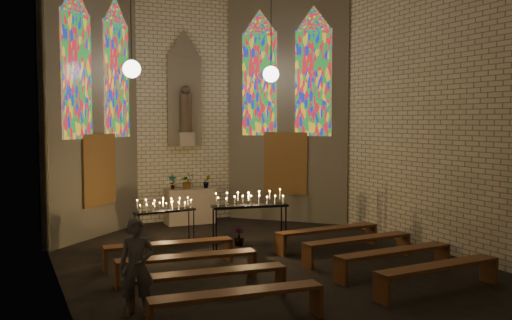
# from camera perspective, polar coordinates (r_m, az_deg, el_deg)

# --- Properties ---
(floor) EXTENTS (12.00, 12.00, 0.00)m
(floor) POSITION_cam_1_polar(r_m,az_deg,el_deg) (11.53, 1.84, -10.79)
(floor) COLOR black
(floor) RESTS_ON ground
(room) EXTENTS (8.22, 12.43, 7.00)m
(room) POSITION_cam_1_polar(r_m,az_deg,el_deg) (14.28, -4.14, 7.09)
(room) COLOR #EEE5C7
(room) RESTS_ON ground
(altar) EXTENTS (1.40, 0.60, 1.00)m
(altar) POSITION_cam_1_polar(r_m,az_deg,el_deg) (16.41, -6.60, -4.59)
(altar) COLOR #C1B29D
(altar) RESTS_ON ground
(flower_vase_left) EXTENTS (0.25, 0.21, 0.41)m
(flower_vase_left) POSITION_cam_1_polar(r_m,az_deg,el_deg) (16.19, -8.38, -2.21)
(flower_vase_left) COLOR #4C723F
(flower_vase_left) RESTS_ON altar
(flower_vase_center) EXTENTS (0.43, 0.38, 0.44)m
(flower_vase_center) POSITION_cam_1_polar(r_m,az_deg,el_deg) (16.21, -6.88, -2.13)
(flower_vase_center) COLOR #4C723F
(flower_vase_center) RESTS_ON altar
(flower_vase_right) EXTENTS (0.21, 0.17, 0.38)m
(flower_vase_right) POSITION_cam_1_polar(r_m,az_deg,el_deg) (16.39, -4.96, -2.16)
(flower_vase_right) COLOR #4C723F
(flower_vase_right) RESTS_ON altar
(aisle_flower_pot) EXTENTS (0.31, 0.31, 0.43)m
(aisle_flower_pot) POSITION_cam_1_polar(r_m,az_deg,el_deg) (13.48, -1.72, -7.69)
(aisle_flower_pot) COLOR #4C723F
(aisle_flower_pot) RESTS_ON ground
(votive_stand_left) EXTENTS (1.48, 0.53, 1.06)m
(votive_stand_left) POSITION_cam_1_polar(r_m,az_deg,el_deg) (13.46, -9.12, -4.73)
(votive_stand_left) COLOR black
(votive_stand_left) RESTS_ON ground
(votive_stand_right) EXTENTS (1.78, 0.66, 1.28)m
(votive_stand_right) POSITION_cam_1_polar(r_m,az_deg,el_deg) (12.98, -0.63, -4.20)
(votive_stand_right) COLOR black
(votive_stand_right) RESTS_ON ground
(pew_left_0) EXTENTS (2.59, 0.55, 0.49)m
(pew_left_0) POSITION_cam_1_polar(r_m,az_deg,el_deg) (11.73, -8.68, -8.57)
(pew_left_0) COLOR #5B321A
(pew_left_0) RESTS_ON ground
(pew_right_0) EXTENTS (2.59, 0.55, 0.49)m
(pew_right_0) POSITION_cam_1_polar(r_m,az_deg,el_deg) (13.19, 7.19, -7.14)
(pew_right_0) COLOR #5B321A
(pew_right_0) RESTS_ON ground
(pew_left_1) EXTENTS (2.59, 0.55, 0.49)m
(pew_left_1) POSITION_cam_1_polar(r_m,az_deg,el_deg) (10.60, -6.90, -9.90)
(pew_left_1) COLOR #5B321A
(pew_left_1) RESTS_ON ground
(pew_right_1) EXTENTS (2.59, 0.55, 0.49)m
(pew_right_1) POSITION_cam_1_polar(r_m,az_deg,el_deg) (12.21, 10.16, -8.08)
(pew_right_1) COLOR #5B321A
(pew_right_1) RESTS_ON ground
(pew_left_2) EXTENTS (2.59, 0.55, 0.49)m
(pew_left_2) POSITION_cam_1_polar(r_m,az_deg,el_deg) (9.50, -4.69, -11.53)
(pew_left_2) COLOR #5B321A
(pew_left_2) RESTS_ON ground
(pew_right_2) EXTENTS (2.59, 0.55, 0.49)m
(pew_right_2) POSITION_cam_1_polar(r_m,az_deg,el_deg) (11.26, 13.65, -9.16)
(pew_right_2) COLOR #5B321A
(pew_right_2) RESTS_ON ground
(pew_left_3) EXTENTS (2.59, 0.55, 0.49)m
(pew_left_3) POSITION_cam_1_polar(r_m,az_deg,el_deg) (8.43, -1.88, -13.56)
(pew_left_3) COLOR #5B321A
(pew_left_3) RESTS_ON ground
(pew_right_3) EXTENTS (2.59, 0.55, 0.49)m
(pew_right_3) POSITION_cam_1_polar(r_m,az_deg,el_deg) (10.37, 17.80, -10.38)
(pew_right_3) COLOR #5B321A
(pew_right_3) RESTS_ON ground
(visitor) EXTENTS (0.61, 0.48, 1.48)m
(visitor) POSITION_cam_1_polar(r_m,az_deg,el_deg) (8.91, -11.83, -10.42)
(visitor) COLOR #50515B
(visitor) RESTS_ON ground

